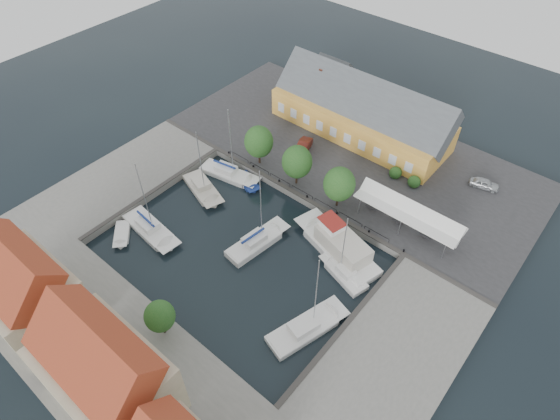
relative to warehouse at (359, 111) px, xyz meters
name	(u,v)px	position (x,y,z in m)	size (l,w,h in m)	color
ground	(250,244)	(2.60, -28.36, -4.43)	(140.00, 140.00, 0.00)	black
north_quay	(351,154)	(2.60, -5.36, -3.93)	(56.00, 26.00, 1.00)	#2D2D30
west_quay	(130,176)	(-19.40, -30.36, -3.93)	(12.00, 24.00, 1.00)	slate
east_quay	(393,356)	(24.60, -30.36, -3.93)	(12.00, 24.00, 1.00)	slate
south_bank	(112,360)	(2.60, -49.36, -3.93)	(56.00, 14.00, 1.00)	slate
quay_edge_fittings	(274,218)	(2.62, -23.61, -3.37)	(56.00, 24.72, 0.40)	#383533
warehouse	(359,111)	(0.00, 0.00, 0.00)	(28.56, 14.00, 9.55)	gold
tent_canopy	(409,212)	(16.60, -13.86, -0.74)	(14.00, 4.00, 2.83)	white
quay_trees	(297,162)	(0.60, -16.36, 0.45)	(18.20, 4.20, 6.30)	black
car_silver	(484,184)	(21.32, -0.14, -2.74)	(1.63, 4.06, 1.38)	#B7BBC0
car_red	(303,147)	(-3.13, -10.10, -2.64)	(1.67, 4.79, 1.58)	maroon
center_sailboat	(257,243)	(3.37, -27.89, -4.06)	(3.78, 9.31, 12.45)	white
trawler	(339,247)	(12.04, -22.20, -3.41)	(13.51, 7.17, 5.00)	white
east_boat_a	(344,274)	(14.65, -24.79, -4.17)	(7.18, 4.09, 9.99)	white
east_boat_c	(306,329)	(15.66, -33.52, -4.17)	(5.54, 9.97, 12.14)	white
west_boat_a	(229,174)	(-8.73, -20.67, -4.16)	(9.72, 4.38, 12.39)	white
west_boat_b	(203,189)	(-9.30, -25.33, -4.17)	(8.68, 5.27, 11.35)	beige
west_boat_d	(151,230)	(-8.83, -35.12, -4.16)	(9.88, 3.77, 12.73)	white
launch_sw	(122,235)	(-11.11, -37.98, -4.34)	(4.73, 4.52, 0.98)	white
launch_nw	(248,183)	(-5.47, -20.05, -4.34)	(5.12, 3.44, 0.88)	navy
townhouses	(89,363)	(4.52, -51.60, 1.40)	(36.30, 8.50, 12.00)	beige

